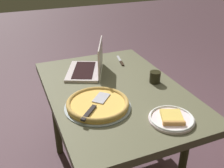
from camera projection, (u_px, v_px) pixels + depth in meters
name	position (u px, v px, depth m)	size (l,w,h in m)	color
dining_table	(115.00, 98.00, 1.70)	(1.22, 0.84, 0.71)	brown
laptop	(89.00, 67.00, 1.86)	(0.40, 0.35, 0.23)	#C1B1B1
pizza_plate	(172.00, 119.00, 1.36)	(0.24, 0.24, 0.04)	white
pizza_tray	(98.00, 104.00, 1.47)	(0.38, 0.38, 0.04)	#93A2A8
table_knife	(121.00, 61.00, 2.05)	(0.20, 0.06, 0.01)	#BABAC3
drink_cup	(155.00, 77.00, 1.73)	(0.07, 0.07, 0.08)	black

